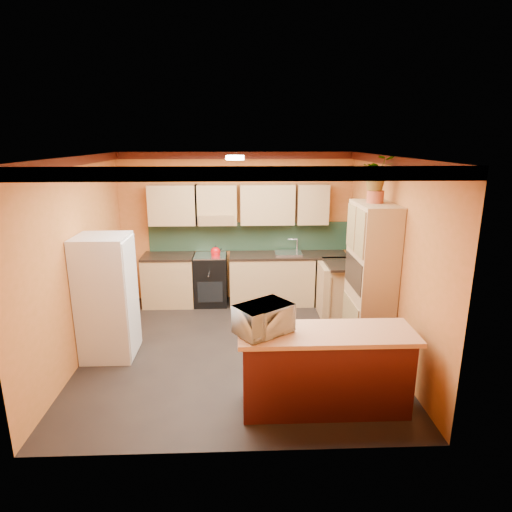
{
  "coord_description": "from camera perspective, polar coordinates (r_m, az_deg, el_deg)",
  "views": [
    {
      "loc": [
        0.06,
        -5.58,
        2.91
      ],
      "look_at": [
        0.29,
        0.45,
        1.26
      ],
      "focal_mm": 30.0,
      "sensor_mm": 36.0,
      "label": 1
    }
  ],
  "objects": [
    {
      "name": "pantry",
      "position": [
        6.09,
        15.01,
        -3.02
      ],
      "size": [
        0.48,
        0.9,
        2.1
      ],
      "primitive_type": "cube",
      "color": "tan",
      "rests_on": "ground"
    },
    {
      "name": "stove",
      "position": [
        7.8,
        -6.03,
        -3.14
      ],
      "size": [
        0.58,
        0.58,
        0.91
      ],
      "primitive_type": "cube",
      "color": "black",
      "rests_on": "ground"
    },
    {
      "name": "microwave",
      "position": [
        4.54,
        1.01,
        -8.37
      ],
      "size": [
        0.69,
        0.64,
        0.31
      ],
      "primitive_type": "imported",
      "rotation": [
        0.0,
        0.0,
        0.62
      ],
      "color": "silver",
      "rests_on": "bar_top"
    },
    {
      "name": "fern_pot",
      "position": [
        5.9,
        15.62,
        7.62
      ],
      "size": [
        0.22,
        0.22,
        0.16
      ],
      "primitive_type": "cylinder",
      "color": "#9C4225",
      "rests_on": "pantry"
    },
    {
      "name": "bar_top",
      "position": [
        4.7,
        9.42,
        -10.17
      ],
      "size": [
        1.9,
        0.65,
        0.05
      ],
      "primitive_type": "cube",
      "color": "tan",
      "rests_on": "breakfast_bar"
    },
    {
      "name": "countertop_right",
      "position": [
        7.27,
        11.73,
        -1.08
      ],
      "size": [
        0.62,
        0.8,
        0.04
      ],
      "primitive_type": "cube",
      "color": "black",
      "rests_on": "base_cabinets_right"
    },
    {
      "name": "fern",
      "position": [
        5.87,
        15.84,
        10.6
      ],
      "size": [
        0.42,
        0.37,
        0.45
      ],
      "primitive_type": "imported",
      "rotation": [
        0.0,
        0.0,
        -0.03
      ],
      "color": "tan",
      "rests_on": "fern_pot"
    },
    {
      "name": "fridge",
      "position": [
        6.14,
        -19.3,
        -5.22
      ],
      "size": [
        0.68,
        0.66,
        1.7
      ],
      "primitive_type": "cube",
      "color": "silver",
      "rests_on": "ground"
    },
    {
      "name": "sink",
      "position": [
        7.69,
        4.33,
        0.37
      ],
      "size": [
        0.48,
        0.4,
        0.03
      ],
      "primitive_type": "cube",
      "color": "silver",
      "rests_on": "countertop_back"
    },
    {
      "name": "base_cabinets_right",
      "position": [
        7.41,
        11.54,
        -4.5
      ],
      "size": [
        0.6,
        0.8,
        0.88
      ],
      "primitive_type": "cube",
      "color": "tan",
      "rests_on": "ground"
    },
    {
      "name": "base_cabinets_back",
      "position": [
        7.79,
        -1.43,
        -3.2
      ],
      "size": [
        3.65,
        0.6,
        0.88
      ],
      "primitive_type": "cube",
      "color": "tan",
      "rests_on": "ground"
    },
    {
      "name": "room_shell",
      "position": [
        5.92,
        -2.58,
        7.31
      ],
      "size": [
        4.24,
        4.24,
        2.72
      ],
      "color": "black",
      "rests_on": "ground"
    },
    {
      "name": "breakfast_bar",
      "position": [
        4.92,
        9.17,
        -15.07
      ],
      "size": [
        1.8,
        0.55,
        0.88
      ],
      "primitive_type": "cube",
      "color": "#541B13",
      "rests_on": "ground"
    },
    {
      "name": "countertop_back",
      "position": [
        7.65,
        -1.45,
        0.06
      ],
      "size": [
        3.65,
        0.62,
        0.04
      ],
      "primitive_type": "cube",
      "color": "black",
      "rests_on": "base_cabinets_back"
    },
    {
      "name": "kettle",
      "position": [
        7.59,
        -5.42,
        0.65
      ],
      "size": [
        0.22,
        0.22,
        0.18
      ],
      "primitive_type": null,
      "rotation": [
        0.0,
        0.0,
        0.42
      ],
      "color": "red",
      "rests_on": "stove"
    }
  ]
}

